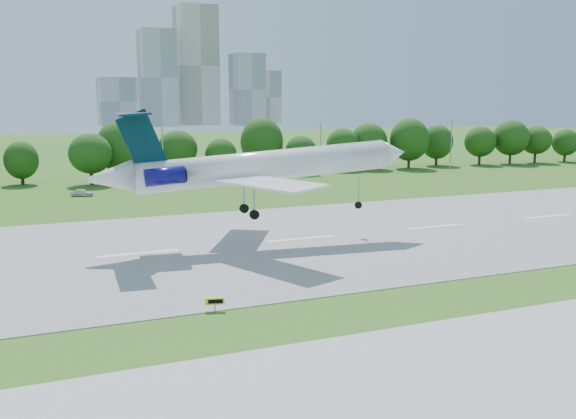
% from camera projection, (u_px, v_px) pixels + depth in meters
% --- Properties ---
extents(ground, '(600.00, 600.00, 0.00)m').
position_uv_depth(ground, '(195.00, 326.00, 49.09)').
color(ground, '#2C5616').
rests_on(ground, ground).
extents(runway, '(400.00, 45.00, 0.08)m').
position_uv_depth(runway, '(138.00, 254.00, 71.80)').
color(runway, gray).
rests_on(runway, ground).
extents(tree_line, '(288.40, 8.40, 10.40)m').
position_uv_depth(tree_line, '(80.00, 154.00, 131.65)').
color(tree_line, '#382314').
rests_on(tree_line, ground).
extents(light_poles, '(175.90, 0.25, 12.19)m').
position_uv_depth(light_poles, '(71.00, 157.00, 121.59)').
color(light_poles, gray).
rests_on(light_poles, ground).
extents(skyline, '(127.00, 52.00, 80.00)m').
position_uv_depth(skyline, '(191.00, 80.00, 437.17)').
color(skyline, '#B2B2B7').
rests_on(skyline, ground).
extents(airliner, '(39.25, 28.49, 12.77)m').
position_uv_depth(airliner, '(249.00, 166.00, 75.44)').
color(airliner, white).
rests_on(airliner, ground).
extents(taxi_sign_centre, '(1.58, 0.57, 1.12)m').
position_uv_depth(taxi_sign_centre, '(215.00, 301.00, 52.32)').
color(taxi_sign_centre, gray).
rests_on(taxi_sign_centre, ground).
extents(service_vehicle_b, '(4.13, 2.51, 1.32)m').
position_uv_depth(service_vehicle_b, '(82.00, 193.00, 115.08)').
color(service_vehicle_b, silver).
rests_on(service_vehicle_b, ground).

